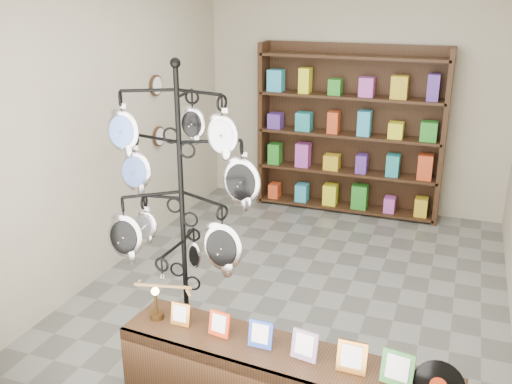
% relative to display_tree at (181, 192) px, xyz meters
% --- Properties ---
extents(ground, '(5.00, 5.00, 0.00)m').
position_rel_display_tree_xyz_m(ground, '(0.57, 1.31, -1.38)').
color(ground, slate).
rests_on(ground, ground).
extents(room_envelope, '(5.00, 5.00, 5.00)m').
position_rel_display_tree_xyz_m(room_envelope, '(0.57, 1.31, 0.47)').
color(room_envelope, '#B6AB93').
rests_on(room_envelope, ground).
extents(display_tree, '(1.22, 1.13, 2.39)m').
position_rel_display_tree_xyz_m(display_tree, '(0.00, 0.00, 0.00)').
color(display_tree, black).
rests_on(display_tree, ground).
extents(back_shelving, '(2.42, 0.36, 2.20)m').
position_rel_display_tree_xyz_m(back_shelving, '(0.57, 3.61, -0.35)').
color(back_shelving, black).
rests_on(back_shelving, ground).
extents(wall_clocks, '(0.03, 0.24, 0.84)m').
position_rel_display_tree_xyz_m(wall_clocks, '(-1.40, 2.11, 0.12)').
color(wall_clocks, black).
rests_on(wall_clocks, ground).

